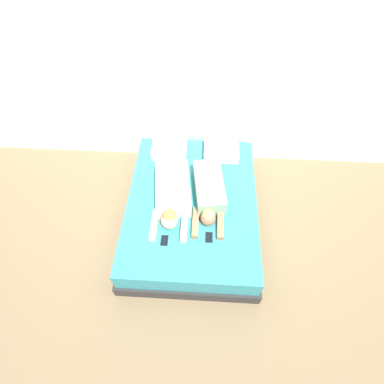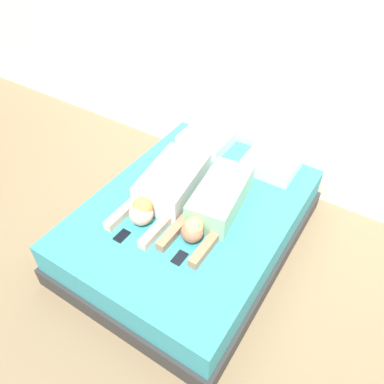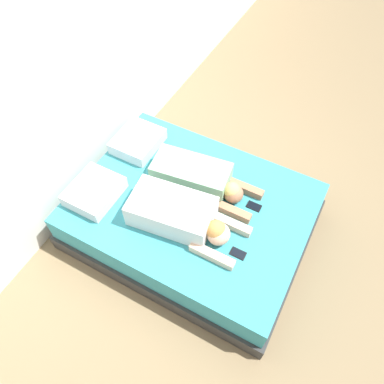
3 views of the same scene
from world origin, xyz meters
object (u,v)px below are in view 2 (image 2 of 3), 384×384
Objects in this scene: cell_phone_right at (180,258)px; person_right at (215,203)px; person_left at (167,187)px; pillow_head_left at (206,140)px; pillow_head_right at (271,163)px; cell_phone_left at (122,236)px; bed at (192,225)px.

person_right is at bearing 91.96° from cell_phone_right.
pillow_head_left is at bearing 98.27° from person_left.
pillow_head_left and pillow_head_right have the same top height.
cell_phone_right is (0.56, -1.28, -0.06)m from pillow_head_left.
bed is at bearing 64.61° from cell_phone_left.
person_left is 8.15× the size of cell_phone_left.
pillow_head_left is 1.00× the size of pillow_head_right.
pillow_head_right is 0.99m from person_left.
pillow_head_left is 3.66× the size of cell_phone_left.
pillow_head_left reaches higher than cell_phone_left.
person_right reaches higher than cell_phone_right.
cell_phone_left is (-0.27, -0.56, 0.24)m from bed.
person_right is (-0.15, -0.75, 0.04)m from pillow_head_right.
bed is 0.59m from cell_phone_right.
bed is 0.39m from person_right.
cell_phone_left is (-0.04, -0.54, -0.10)m from person_left.
person_left is at bearing -173.10° from person_right.
cell_phone_right is (0.48, 0.06, 0.00)m from cell_phone_left.
cell_phone_right is (0.44, -0.48, -0.10)m from person_left.
bed is 0.91m from pillow_head_right.
person_left reaches higher than person_right.
person_left is at bearing -125.51° from pillow_head_right.
pillow_head_right is 0.46× the size of person_right.
person_right is (0.42, 0.05, -0.00)m from person_left.
person_left is 0.43m from person_right.
person_right reaches higher than pillow_head_right.
pillow_head_left is 1.35m from cell_phone_left.
person_right is 0.54m from cell_phone_right.
person_right is at bearing 9.66° from bed.
person_left reaches higher than pillow_head_right.
cell_phone_left reaches higher than bed.
person_left reaches higher than pillow_head_left.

